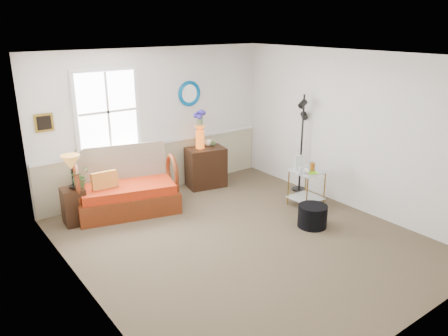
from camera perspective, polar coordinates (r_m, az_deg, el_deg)
floor at (r=6.43m, az=2.48°, el=-9.38°), size 4.50×5.00×0.01m
ceiling at (r=5.69m, az=2.85°, el=14.42°), size 4.50×5.00×0.01m
walls at (r=5.93m, az=2.65°, el=1.79°), size 4.51×5.01×2.60m
wainscot at (r=8.17m, az=-8.49°, el=0.10°), size 4.46×0.02×0.90m
chair_rail at (r=8.02m, az=-8.62°, el=3.26°), size 4.46×0.04×0.06m
window at (r=7.50m, az=-14.96°, el=7.12°), size 1.14×0.06×1.44m
picture at (r=7.22m, az=-22.47°, el=5.49°), size 0.28×0.03×0.28m
mirror at (r=8.20m, az=-4.57°, el=9.68°), size 0.47×0.07×0.47m
loveseat at (r=7.33m, az=-12.62°, el=-1.72°), size 1.78×1.29×1.05m
throw_pillow at (r=7.22m, az=-15.26°, el=-2.07°), size 0.42×0.13×0.41m
lamp_stand at (r=7.18m, az=-18.99°, el=-4.73°), size 0.35×0.35×0.59m
table_lamp at (r=7.01m, az=-19.25°, el=-0.46°), size 0.34×0.34×0.52m
potted_plant at (r=7.07m, az=-18.34°, el=-1.30°), size 0.39×0.41×0.27m
cabinet at (r=8.31m, az=-2.38°, el=0.09°), size 0.79×0.59×0.76m
flower_vase at (r=8.11m, az=-3.17°, el=5.02°), size 0.28×0.28×0.71m
side_table at (r=7.56m, az=10.70°, el=-2.61°), size 0.51×0.51×0.64m
tabletop_items at (r=7.39m, az=10.60°, el=0.57°), size 0.51×0.51×0.25m
floor_lamp at (r=8.07m, az=10.10°, el=3.13°), size 0.27×0.27×1.80m
ottoman at (r=6.89m, az=11.48°, el=-6.16°), size 0.58×0.58×0.34m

